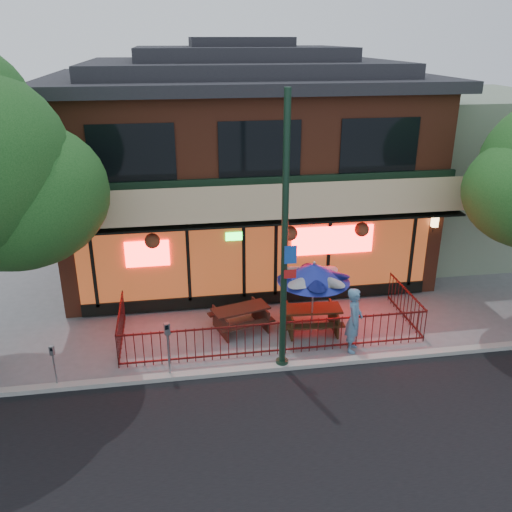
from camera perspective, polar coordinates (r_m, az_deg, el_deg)
The scene contains 12 objects.
ground at distance 14.77m, azimuth 2.43°, elevation -10.68°, with size 80.00×80.00×0.00m, color gray.
curb at distance 14.33m, azimuth 2.83°, elevation -11.54°, with size 80.00×0.25×0.12m, color #999993.
restaurant_building at distance 19.81m, azimuth -1.51°, elevation 10.85°, with size 12.96×9.49×8.05m.
neighbor_building at distance 23.51m, azimuth 20.85°, elevation 8.42°, with size 6.00×7.00×6.00m, color gray.
patio_fence at distance 14.86m, azimuth 2.08°, elevation -7.60°, with size 8.44×2.62×1.00m.
street_light at distance 12.97m, azimuth 3.01°, elevation 0.13°, with size 0.43×0.32×7.00m.
picnic_table_left at distance 15.87m, azimuth -1.62°, elevation -6.25°, with size 1.91×1.65×0.70m.
picnic_table_right at distance 15.90m, azimuth 5.88°, elevation -6.25°, with size 1.77×1.40×0.72m.
patio_umbrella at distance 15.00m, azimuth 6.10°, elevation -1.74°, with size 2.01×2.01×2.30m.
pedestrian at distance 14.89m, azimuth 10.28°, elevation -6.63°, with size 0.68×0.44×1.85m, color teal.
parking_meter_near at distance 13.66m, azimuth -9.27°, elevation -8.81°, with size 0.16×0.15×1.54m.
parking_meter_far at distance 14.12m, azimuth -20.55°, elevation -10.19°, with size 0.12×0.11×1.16m.
Camera 1 is at (-2.58, -12.15, 8.00)m, focal length 38.00 mm.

